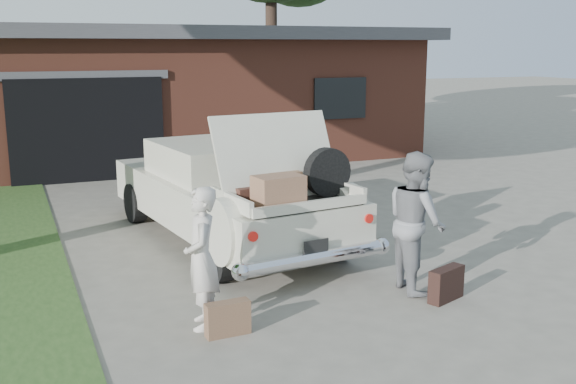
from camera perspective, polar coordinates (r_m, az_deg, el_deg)
name	(u,v)px	position (r m, az deg, el deg)	size (l,w,h in m)	color
ground	(308,293)	(8.00, 1.69, -8.57)	(90.00, 90.00, 0.00)	gray
house	(166,90)	(18.76, -10.33, 8.45)	(12.80, 7.80, 3.30)	brown
sedan	(227,192)	(9.99, -5.20, 0.04)	(2.55, 5.23, 2.01)	beige
woman_left	(201,258)	(6.91, -7.34, -5.58)	(0.54, 0.35, 1.47)	beige
woman_right	(416,221)	(8.05, 10.80, -2.46)	(0.81, 0.63, 1.66)	gray
suitcase_left	(228,318)	(6.88, -5.13, -10.62)	(0.45, 0.14, 0.35)	brown
suitcase_right	(446,284)	(7.94, 13.25, -7.59)	(0.50, 0.16, 0.38)	black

